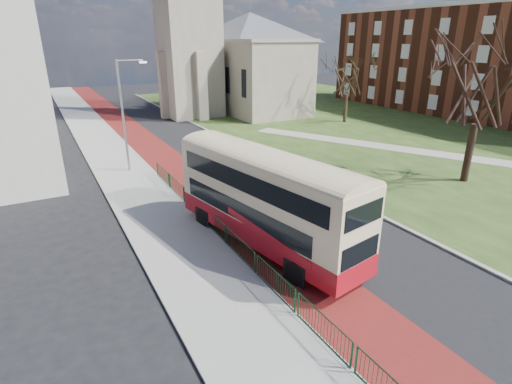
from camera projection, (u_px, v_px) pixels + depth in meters
ground at (325, 268)px, 17.53m from camera, size 160.00×160.00×0.00m
road_carriageway at (195, 155)px, 34.55m from camera, size 9.00×120.00×0.01m
bus_lane at (165, 159)px, 33.34m from camera, size 3.40×120.00×0.01m
pavement_west at (118, 165)px, 31.61m from camera, size 4.00×120.00×0.12m
kerb_west at (143, 161)px, 32.51m from camera, size 0.25×120.00×0.13m
kerb_east at (233, 143)px, 38.23m from camera, size 0.25×80.00×0.13m
grass_green at (384, 124)px, 47.19m from camera, size 40.00×80.00×0.04m
footpath at (437, 154)px, 34.67m from camera, size 18.84×32.82×0.03m
pedestrian_railing at (225, 235)px, 19.27m from camera, size 0.07×24.00×1.12m
gothic_church at (222, 6)px, 49.50m from camera, size 16.38×18.00×40.00m
brick_terrace at (485, 61)px, 49.42m from camera, size 10.30×44.30×13.50m
streetlamp at (125, 111)px, 28.63m from camera, size 2.13×0.18×8.00m
bus at (265, 196)px, 18.57m from camera, size 4.48×11.18×4.56m
winter_tree_near at (484, 75)px, 25.64m from camera, size 8.18×8.18×10.39m
winter_tree_far at (348, 73)px, 45.99m from camera, size 7.16×7.16×8.21m
litter_bin at (345, 177)px, 27.53m from camera, size 0.65×0.65×0.97m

